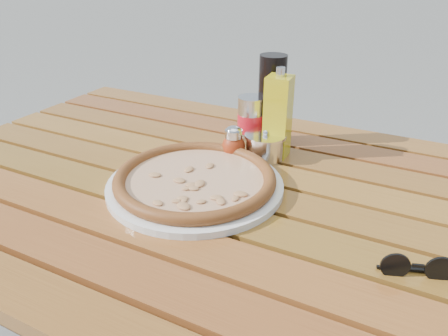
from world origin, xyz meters
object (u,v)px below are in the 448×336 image
at_px(olive_oil_cruet, 278,117).
at_px(oregano_shaker, 270,139).
at_px(sunglasses, 417,268).
at_px(plate, 195,185).
at_px(pepper_shaker, 234,144).
at_px(parmesan_tin, 265,146).
at_px(pizza, 195,178).
at_px(table, 220,215).
at_px(soda_can, 251,121).
at_px(dark_bottle, 272,101).

bearing_deg(olive_oil_cruet, oregano_shaker, 177.47).
bearing_deg(sunglasses, plate, 149.57).
height_order(pepper_shaker, olive_oil_cruet, olive_oil_cruet).
bearing_deg(parmesan_tin, pepper_shaker, -148.73).
bearing_deg(pepper_shaker, olive_oil_cruet, 39.13).
bearing_deg(oregano_shaker, pizza, -107.32).
xyz_separation_m(table, olive_oil_cruet, (0.05, 0.19, 0.17)).
bearing_deg(olive_oil_cruet, table, -104.71).
xyz_separation_m(table, parmesan_tin, (0.03, 0.16, 0.11)).
relative_size(soda_can, olive_oil_cruet, 0.57).
xyz_separation_m(plate, sunglasses, (0.43, -0.08, 0.01)).
xyz_separation_m(soda_can, sunglasses, (0.43, -0.35, -0.04)).
relative_size(table, pizza, 3.27).
relative_size(pepper_shaker, sunglasses, 0.76).
xyz_separation_m(plate, pepper_shaker, (0.01, 0.16, 0.03)).
relative_size(table, sunglasses, 12.95).
distance_m(oregano_shaker, dark_bottle, 0.10).
bearing_deg(soda_can, sunglasses, -39.04).
relative_size(plate, pizza, 0.84).
bearing_deg(soda_can, olive_oil_cruet, -25.03).
bearing_deg(parmesan_tin, plate, -109.35).
distance_m(soda_can, parmesan_tin, 0.10).
xyz_separation_m(oregano_shaker, soda_can, (-0.07, 0.04, 0.02)).
bearing_deg(pepper_shaker, parmesan_tin, 31.27).
bearing_deg(pepper_shaker, soda_can, 91.83).
relative_size(dark_bottle, parmesan_tin, 2.17).
relative_size(pizza, oregano_shaker, 5.23).
bearing_deg(plate, parmesan_tin, 70.65).
bearing_deg(oregano_shaker, parmesan_tin, -91.59).
height_order(plate, olive_oil_cruet, olive_oil_cruet).
distance_m(plate, dark_bottle, 0.31).
bearing_deg(pizza, soda_can, 89.08).
relative_size(table, pepper_shaker, 17.07).
bearing_deg(olive_oil_cruet, sunglasses, -41.81).
distance_m(table, olive_oil_cruet, 0.26).
xyz_separation_m(pepper_shaker, oregano_shaker, (0.06, 0.07, 0.00)).
bearing_deg(sunglasses, table, 143.65).
bearing_deg(parmesan_tin, olive_oil_cruet, 57.38).
bearing_deg(soda_can, pepper_shaker, -88.17).
bearing_deg(oregano_shaker, dark_bottle, 111.67).
height_order(table, oregano_shaker, oregano_shaker).
height_order(pizza, parmesan_tin, parmesan_tin).
bearing_deg(soda_can, table, -81.80).
relative_size(table, olive_oil_cruet, 6.67).
height_order(plate, dark_bottle, dark_bottle).
bearing_deg(soda_can, plate, -90.92).
relative_size(pizza, olive_oil_cruet, 2.04).
bearing_deg(oregano_shaker, sunglasses, -40.55).
height_order(oregano_shaker, parmesan_tin, oregano_shaker).
xyz_separation_m(table, plate, (-0.04, -0.04, 0.08)).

